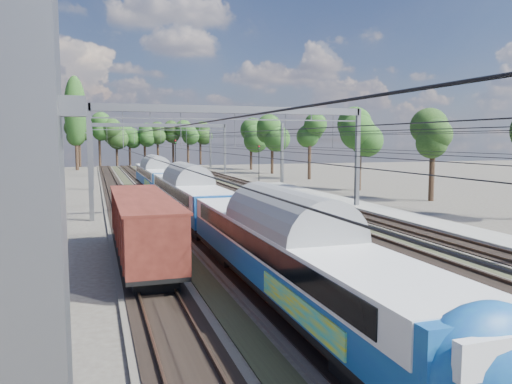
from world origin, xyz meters
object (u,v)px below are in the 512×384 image
object	(u,v)px
emu_train	(188,189)
freight_boxcar	(143,225)
signal_far	(259,158)
worker	(190,183)
signal_near	(176,153)

from	to	relation	value
emu_train	freight_boxcar	world-z (taller)	emu_train
freight_boxcar	signal_far	bearing A→B (deg)	65.13
emu_train	freight_boxcar	distance (m)	12.92
emu_train	signal_far	bearing A→B (deg)	63.61
worker	signal_near	distance (m)	25.75
worker	signal_far	bearing A→B (deg)	-69.38
signal_far	freight_boxcar	bearing A→B (deg)	-116.96
worker	signal_far	distance (m)	16.99
signal_near	signal_far	world-z (taller)	signal_near
signal_near	signal_far	size ratio (longest dim) A/B	1.16
worker	signal_near	xyz separation A→B (m)	(2.22, 25.48, 3.02)
signal_near	signal_far	xyz separation A→B (m)	(10.32, -14.29, -0.55)
emu_train	freight_boxcar	xyz separation A→B (m)	(-4.50, -12.10, -0.51)
signal_far	worker	bearing A→B (deg)	-140.35
signal_near	signal_far	distance (m)	17.64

